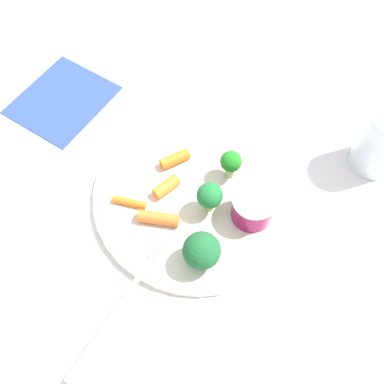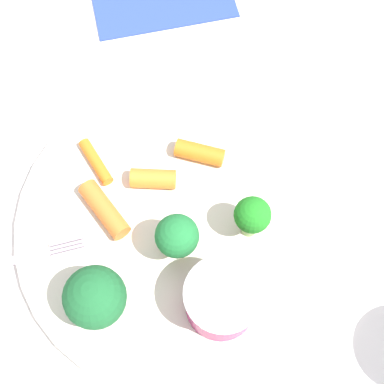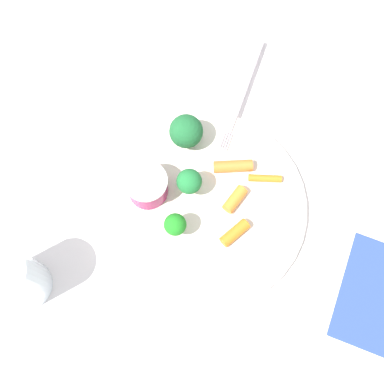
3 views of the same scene
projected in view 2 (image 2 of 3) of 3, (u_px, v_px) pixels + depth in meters
ground_plane at (187, 224)px, 0.47m from camera, size 2.40×2.40×0.00m
plate at (187, 221)px, 0.46m from camera, size 0.29×0.29×0.01m
sauce_cup at (222, 300)px, 0.41m from camera, size 0.06×0.06×0.04m
broccoli_floret_0 at (96, 297)px, 0.40m from camera, size 0.05×0.05×0.05m
broccoli_floret_1 at (178, 237)px, 0.42m from camera, size 0.03×0.03×0.05m
broccoli_floret_2 at (253, 216)px, 0.43m from camera, size 0.03×0.03×0.05m
carrot_stick_0 at (200, 153)px, 0.47m from camera, size 0.03×0.05×0.02m
carrot_stick_1 at (154, 179)px, 0.46m from camera, size 0.02×0.04×0.02m
carrot_stick_2 at (105, 210)px, 0.45m from camera, size 0.05×0.05×0.02m
carrot_stick_3 at (96, 162)px, 0.47m from camera, size 0.04×0.03×0.01m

